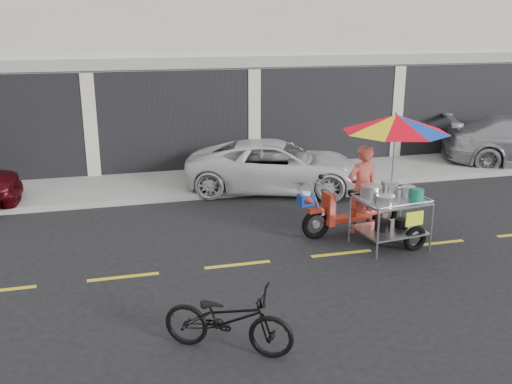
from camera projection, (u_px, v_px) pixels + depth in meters
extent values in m
plane|color=black|center=(341.00, 254.00, 10.69)|extent=(90.00, 90.00, 0.00)
cube|color=gray|center=(263.00, 176.00, 15.76)|extent=(45.00, 3.00, 0.15)
cube|color=beige|center=(224.00, 27.00, 19.26)|extent=(36.00, 8.00, 8.00)
cube|color=black|center=(254.00, 121.00, 16.26)|extent=(35.28, 0.06, 2.90)
cube|color=gray|center=(254.00, 62.00, 15.77)|extent=(36.00, 0.12, 0.30)
cube|color=gold|center=(341.00, 253.00, 10.69)|extent=(42.00, 0.10, 0.01)
imported|color=silver|center=(277.00, 166.00, 14.53)|extent=(5.02, 3.49, 1.27)
imported|color=black|center=(228.00, 319.00, 7.43)|extent=(1.84, 1.41, 0.93)
torus|color=black|center=(316.00, 224.00, 11.35)|extent=(0.63, 0.20, 0.62)
torus|color=black|center=(385.00, 214.00, 11.93)|extent=(0.63, 0.20, 0.62)
cylinder|color=#9EA0A5|center=(316.00, 224.00, 11.35)|extent=(0.16, 0.08, 0.15)
cylinder|color=#9EA0A5|center=(385.00, 214.00, 11.93)|extent=(0.16, 0.08, 0.15)
cube|color=#A42918|center=(316.00, 210.00, 11.26)|extent=(0.36, 0.17, 0.09)
cylinder|color=#9EA0A5|center=(317.00, 203.00, 11.21)|extent=(0.40, 0.10, 0.87)
cube|color=#A42918|center=(328.00, 209.00, 11.36)|extent=(0.17, 0.38, 0.65)
cube|color=#A42918|center=(349.00, 218.00, 11.61)|extent=(0.90, 0.41, 0.09)
cube|color=#A42918|center=(370.00, 203.00, 11.71)|extent=(0.84, 0.38, 0.43)
cube|color=black|center=(366.00, 192.00, 11.60)|extent=(0.73, 0.35, 0.11)
cylinder|color=#9EA0A5|center=(323.00, 186.00, 11.17)|extent=(0.11, 0.59, 0.04)
sphere|color=black|center=(321.00, 177.00, 11.35)|extent=(0.11, 0.11, 0.11)
cylinder|color=white|center=(322.00, 213.00, 11.33)|extent=(0.15, 0.15, 0.05)
cube|color=navy|center=(306.00, 200.00, 11.10)|extent=(0.31, 0.27, 0.22)
cylinder|color=white|center=(306.00, 193.00, 11.07)|extent=(0.19, 0.19, 0.05)
cone|color=#A42918|center=(310.00, 201.00, 10.93)|extent=(0.22, 0.26, 0.19)
torus|color=black|center=(415.00, 238.00, 10.79)|extent=(0.51, 0.17, 0.50)
cylinder|color=#9EA0A5|center=(378.00, 236.00, 10.30)|extent=(0.04, 0.04, 0.92)
cylinder|color=#9EA0A5|center=(350.00, 219.00, 11.16)|extent=(0.04, 0.04, 0.92)
cylinder|color=#9EA0A5|center=(431.00, 227.00, 10.72)|extent=(0.04, 0.04, 0.92)
cylinder|color=#9EA0A5|center=(400.00, 212.00, 11.59)|extent=(0.04, 0.04, 0.92)
cube|color=#9EA0A5|center=(389.00, 230.00, 10.98)|extent=(1.30, 1.12, 0.03)
cube|color=#9EA0A5|center=(391.00, 201.00, 10.81)|extent=(1.30, 1.12, 0.04)
cylinder|color=#9EA0A5|center=(407.00, 205.00, 10.36)|extent=(1.18, 0.18, 0.03)
cylinder|color=#9EA0A5|center=(377.00, 190.00, 11.22)|extent=(1.18, 0.18, 0.03)
cylinder|color=#9EA0A5|center=(365.00, 201.00, 10.58)|extent=(0.15, 0.97, 0.03)
cylinder|color=#9EA0A5|center=(417.00, 194.00, 11.00)|extent=(0.15, 0.97, 0.03)
cylinder|color=#9EA0A5|center=(375.00, 222.00, 11.41)|extent=(0.14, 0.81, 0.04)
cylinder|color=#9EA0A5|center=(377.00, 196.00, 11.26)|extent=(0.14, 0.81, 0.04)
cube|color=yellow|center=(415.00, 219.00, 10.47)|extent=(0.38, 0.07, 0.27)
cylinder|color=#B7B7BC|center=(371.00, 192.00, 10.84)|extent=(0.45, 0.45, 0.23)
cylinder|color=#B7B7BC|center=(389.00, 189.00, 11.01)|extent=(0.37, 0.37, 0.28)
cylinder|color=#B7B7BC|center=(408.00, 192.00, 10.97)|extent=(0.31, 0.31, 0.18)
cylinder|color=#B7B7BC|center=(386.00, 200.00, 10.51)|extent=(0.37, 0.37, 0.14)
cylinder|color=#1A755C|center=(417.00, 195.00, 10.66)|extent=(0.27, 0.27, 0.24)
cylinder|color=black|center=(383.00, 225.00, 10.89)|extent=(0.34, 0.34, 0.19)
cylinder|color=black|center=(401.00, 223.00, 11.05)|extent=(0.29, 0.29, 0.17)
cylinder|color=#9EA0A5|center=(393.00, 157.00, 10.69)|extent=(0.03, 0.03, 1.62)
sphere|color=#9EA0A5|center=(397.00, 113.00, 10.45)|extent=(0.06, 0.06, 0.06)
imported|color=#C14D3D|center=(362.00, 189.00, 11.54)|extent=(0.72, 0.52, 1.83)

